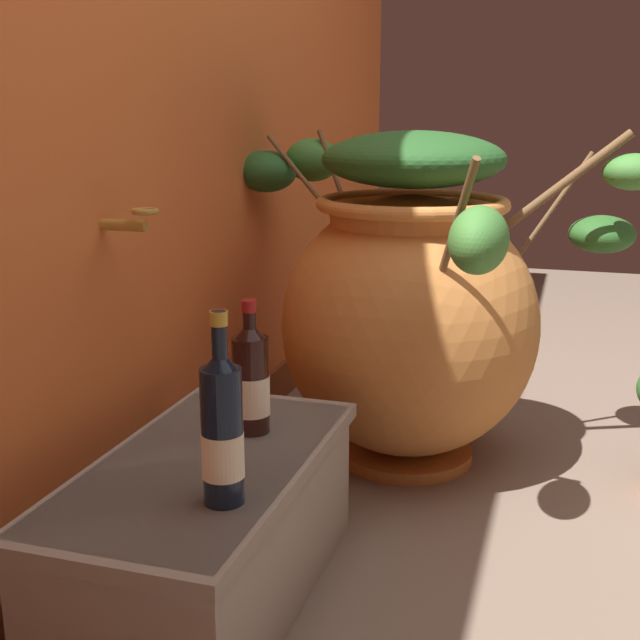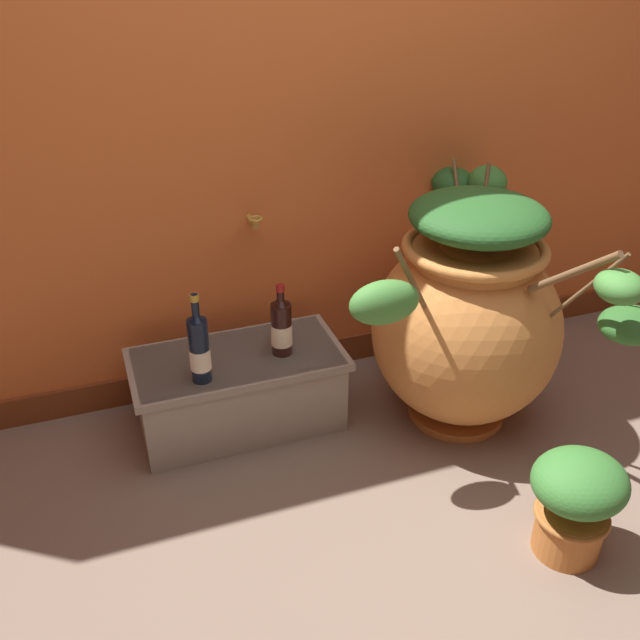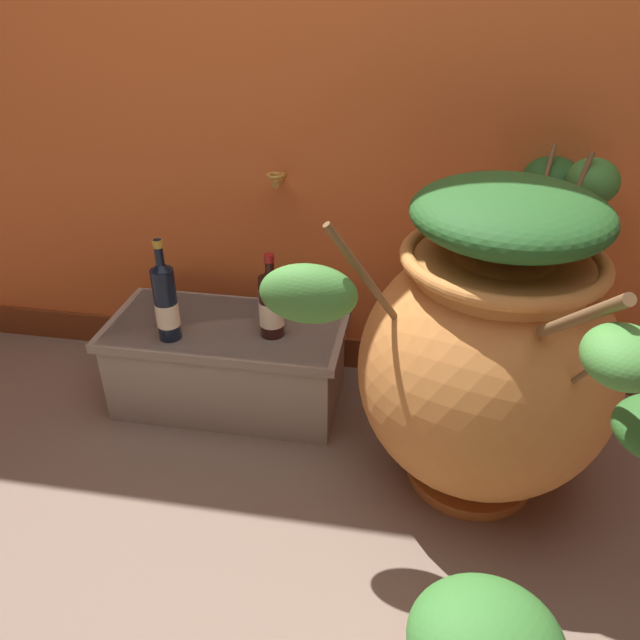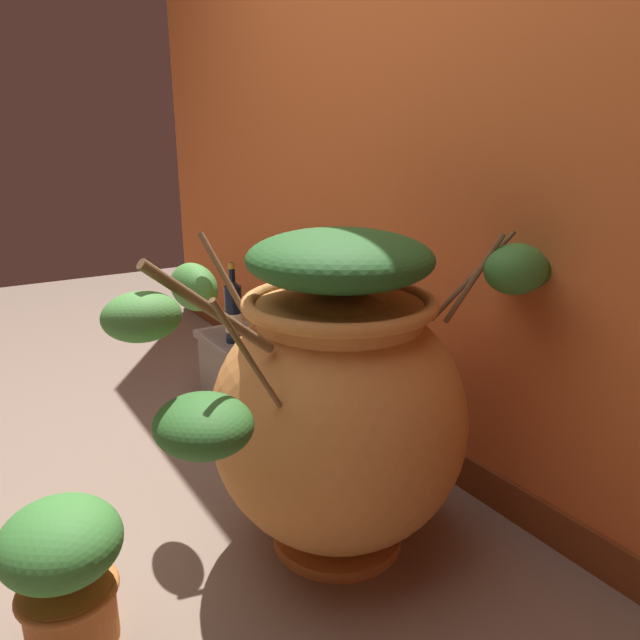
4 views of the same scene
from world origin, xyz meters
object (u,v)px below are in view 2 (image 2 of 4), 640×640
object	(u,v)px
terracotta_urn	(468,315)
wine_bottle_left	(199,347)
wine_bottle_middle	(281,325)
potted_shrub	(576,500)

from	to	relation	value
terracotta_urn	wine_bottle_left	bearing A→B (deg)	172.26
wine_bottle_left	wine_bottle_middle	xyz separation A→B (m)	(0.31, 0.07, -0.02)
terracotta_urn	potted_shrub	size ratio (longest dim) A/B	3.30
wine_bottle_middle	potted_shrub	distance (m)	1.14
wine_bottle_middle	potted_shrub	world-z (taller)	wine_bottle_middle
wine_bottle_left	potted_shrub	distance (m)	1.29
wine_bottle_left	potted_shrub	bearing A→B (deg)	-42.15
terracotta_urn	potted_shrub	bearing A→B (deg)	-91.89
wine_bottle_middle	potted_shrub	bearing A→B (deg)	-55.96
terracotta_urn	wine_bottle_middle	bearing A→B (deg)	162.42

